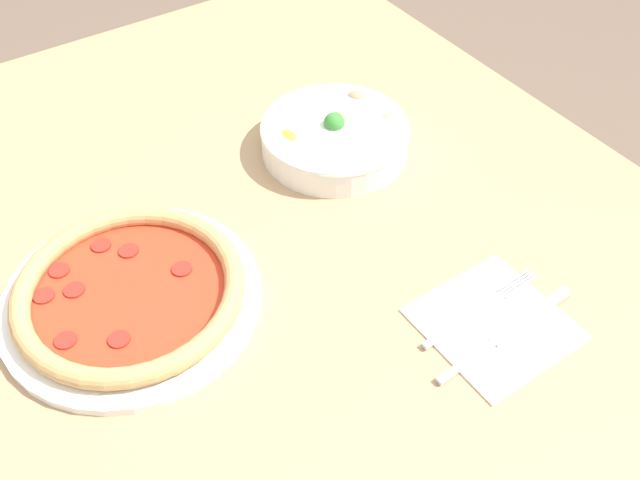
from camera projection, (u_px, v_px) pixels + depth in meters
The scene contains 6 objects.
dining_table at pixel (299, 297), 1.01m from camera, with size 1.40×1.06×0.73m.
pizza at pixel (130, 293), 0.88m from camera, with size 0.33×0.33×0.04m.
bowl at pixel (335, 135), 1.09m from camera, with size 0.23×0.23×0.07m.
napkin at pixel (494, 324), 0.87m from camera, with size 0.17×0.17×0.00m.
fork at pixel (480, 309), 0.88m from camera, with size 0.02×0.19×0.00m.
knife at pixel (501, 337), 0.85m from camera, with size 0.03×0.23×0.01m.
Camera 1 is at (0.55, -0.33, 1.42)m, focal length 40.00 mm.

